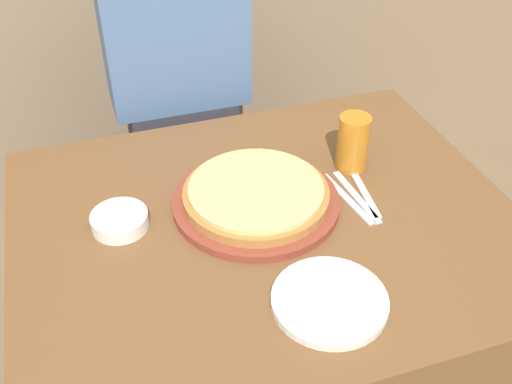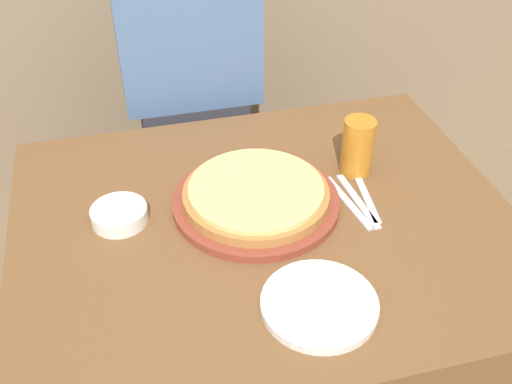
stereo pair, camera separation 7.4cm
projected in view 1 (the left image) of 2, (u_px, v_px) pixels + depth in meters
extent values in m
cube|color=brown|center=(266.00, 319.00, 1.62)|extent=(1.17, 0.95, 0.72)
cylinder|color=brown|center=(256.00, 202.00, 1.43)|extent=(0.40, 0.40, 0.02)
cylinder|color=#A87038|center=(256.00, 195.00, 1.42)|extent=(0.35, 0.35, 0.02)
cylinder|color=#E0C175|center=(256.00, 189.00, 1.41)|extent=(0.32, 0.32, 0.01)
cylinder|color=#B7701E|center=(353.00, 143.00, 1.52)|extent=(0.08, 0.08, 0.15)
cylinder|color=white|center=(356.00, 121.00, 1.48)|extent=(0.08, 0.08, 0.02)
cylinder|color=silver|center=(329.00, 301.00, 1.19)|extent=(0.23, 0.23, 0.02)
cylinder|color=silver|center=(120.00, 221.00, 1.36)|extent=(0.13, 0.13, 0.04)
cube|color=silver|center=(347.00, 199.00, 1.45)|extent=(0.05, 0.21, 0.00)
cube|color=silver|center=(356.00, 197.00, 1.46)|extent=(0.03, 0.21, 0.00)
cube|color=silver|center=(365.00, 195.00, 1.47)|extent=(0.04, 0.18, 0.00)
cube|color=#33333D|center=(188.00, 186.00, 2.10)|extent=(0.33, 0.20, 0.70)
cube|color=#4C6B99|center=(174.00, 36.00, 1.76)|extent=(0.41, 0.20, 0.42)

